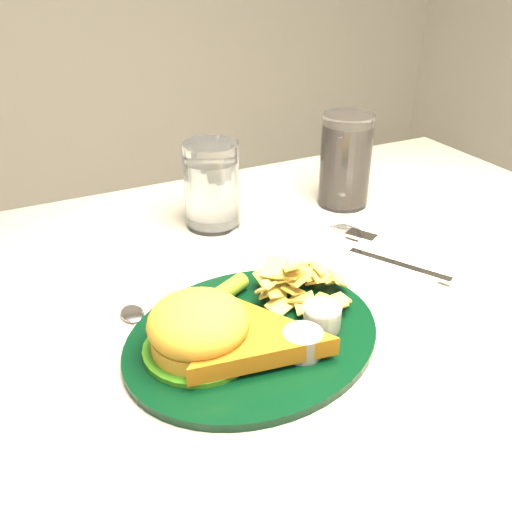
{
  "coord_description": "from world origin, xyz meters",
  "views": [
    {
      "loc": [
        -0.32,
        -0.57,
        1.15
      ],
      "look_at": [
        -0.04,
        -0.01,
        0.8
      ],
      "focal_mm": 40.0,
      "sensor_mm": 36.0,
      "label": 1
    }
  ],
  "objects_px": {
    "table": "(275,471)",
    "fork_napkin": "(393,261)",
    "cola_glass": "(345,161)",
    "water_glass": "(212,185)",
    "dinner_plate": "(253,315)"
  },
  "relations": [
    {
      "from": "water_glass",
      "to": "dinner_plate",
      "type": "bearing_deg",
      "value": -104.35
    },
    {
      "from": "table",
      "to": "dinner_plate",
      "type": "height_order",
      "value": "dinner_plate"
    },
    {
      "from": "dinner_plate",
      "to": "water_glass",
      "type": "distance_m",
      "value": 0.31
    },
    {
      "from": "cola_glass",
      "to": "table",
      "type": "bearing_deg",
      "value": -141.62
    },
    {
      "from": "table",
      "to": "water_glass",
      "type": "distance_m",
      "value": 0.48
    },
    {
      "from": "dinner_plate",
      "to": "water_glass",
      "type": "bearing_deg",
      "value": 59.21
    },
    {
      "from": "dinner_plate",
      "to": "fork_napkin",
      "type": "height_order",
      "value": "dinner_plate"
    },
    {
      "from": "table",
      "to": "fork_napkin",
      "type": "distance_m",
      "value": 0.42
    },
    {
      "from": "table",
      "to": "cola_glass",
      "type": "distance_m",
      "value": 0.53
    },
    {
      "from": "dinner_plate",
      "to": "fork_napkin",
      "type": "distance_m",
      "value": 0.26
    },
    {
      "from": "water_glass",
      "to": "cola_glass",
      "type": "relative_size",
      "value": 0.87
    },
    {
      "from": "cola_glass",
      "to": "water_glass",
      "type": "bearing_deg",
      "value": 174.35
    },
    {
      "from": "dinner_plate",
      "to": "fork_napkin",
      "type": "bearing_deg",
      "value": -2.25
    },
    {
      "from": "table",
      "to": "cola_glass",
      "type": "bearing_deg",
      "value": 38.38
    },
    {
      "from": "table",
      "to": "water_glass",
      "type": "bearing_deg",
      "value": 94.14
    }
  ]
}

